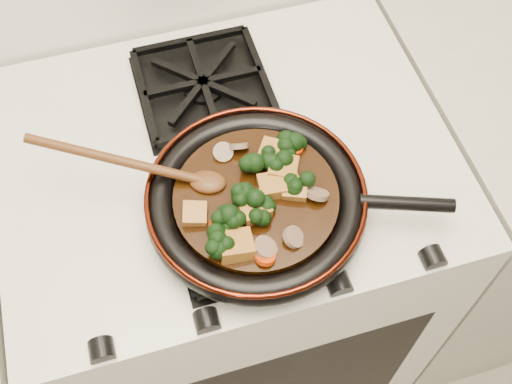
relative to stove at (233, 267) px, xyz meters
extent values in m
cube|color=beige|center=(0.00, 0.00, 0.00)|extent=(0.76, 0.60, 0.90)
cylinder|color=black|center=(0.02, -0.13, 0.48)|extent=(0.31, 0.31, 0.01)
torus|color=black|center=(0.02, -0.13, 0.49)|extent=(0.34, 0.34, 0.04)
torus|color=#401309|center=(0.02, -0.13, 0.51)|extent=(0.33, 0.33, 0.01)
cylinder|color=black|center=(0.23, -0.21, 0.51)|extent=(0.14, 0.07, 0.02)
cylinder|color=black|center=(0.02, -0.13, 0.50)|extent=(0.25, 0.25, 0.02)
cube|color=#926021|center=(0.04, -0.13, 0.52)|extent=(0.04, 0.04, 0.02)
cube|color=#926021|center=(0.07, -0.14, 0.52)|extent=(0.05, 0.05, 0.02)
cube|color=#926021|center=(-0.08, -0.14, 0.52)|extent=(0.04, 0.05, 0.03)
cube|color=#926021|center=(0.06, -0.07, 0.52)|extent=(0.05, 0.05, 0.03)
cube|color=#926021|center=(0.06, -0.13, 0.52)|extent=(0.04, 0.04, 0.02)
cube|color=#926021|center=(0.01, -0.16, 0.52)|extent=(0.05, 0.05, 0.03)
cube|color=#926021|center=(-0.03, -0.21, 0.52)|extent=(0.05, 0.05, 0.03)
cube|color=#926021|center=(0.07, -0.10, 0.52)|extent=(0.06, 0.06, 0.03)
cylinder|color=#AD2D04|center=(0.10, -0.07, 0.51)|extent=(0.03, 0.03, 0.01)
cylinder|color=#AD2D04|center=(-0.05, -0.17, 0.51)|extent=(0.03, 0.03, 0.02)
cylinder|color=#AD2D04|center=(0.00, -0.23, 0.51)|extent=(0.03, 0.03, 0.02)
cylinder|color=#AD2D04|center=(0.01, -0.15, 0.51)|extent=(0.03, 0.03, 0.01)
cylinder|color=brown|center=(0.10, -0.16, 0.52)|extent=(0.05, 0.05, 0.03)
cylinder|color=brown|center=(-0.01, -0.04, 0.52)|extent=(0.03, 0.03, 0.02)
cylinder|color=brown|center=(0.01, -0.04, 0.52)|extent=(0.04, 0.03, 0.03)
cylinder|color=brown|center=(0.05, -0.22, 0.52)|extent=(0.04, 0.04, 0.03)
cylinder|color=brown|center=(0.00, -0.22, 0.52)|extent=(0.04, 0.04, 0.02)
ellipsoid|color=#4C2810|center=(-0.05, -0.09, 0.51)|extent=(0.07, 0.06, 0.02)
cylinder|color=#4C2810|center=(-0.17, -0.03, 0.54)|extent=(0.02, 0.02, 0.27)
camera|label=1|loc=(-0.12, -0.61, 1.33)|focal=45.00mm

